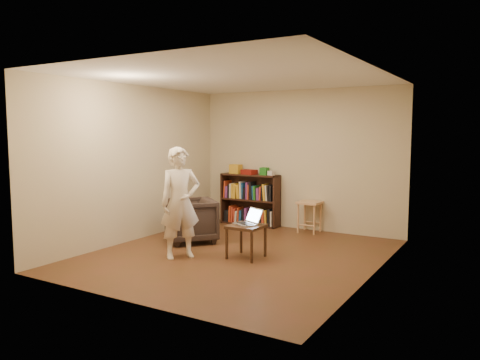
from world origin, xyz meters
The scene contains 15 objects.
floor centered at (0.00, 0.00, 0.00)m, with size 4.50×4.50×0.00m, color #493217.
ceiling centered at (0.00, 0.00, 2.60)m, with size 4.50×4.50×0.00m, color silver.
wall_back centered at (0.00, 2.25, 1.30)m, with size 4.00×4.00×0.00m, color #BFAB91.
wall_left centered at (-2.00, 0.00, 1.30)m, with size 4.50×4.50×0.00m, color #BFAB91.
wall_right centered at (2.00, 0.00, 1.30)m, with size 4.50×4.50×0.00m, color #BFAB91.
bookshelf centered at (-0.95, 2.09, 0.44)m, with size 1.20×0.30×1.00m.
box_yellow centered at (-1.28, 2.09, 1.09)m, with size 0.22×0.16×0.18m, color gold.
red_cloth centered at (-0.96, 2.06, 1.05)m, with size 0.28×0.20×0.09m, color maroon.
box_green centered at (-0.65, 2.10, 1.07)m, with size 0.14×0.14×0.14m, color #1F6B1C.
box_white centered at (-0.50, 2.10, 1.04)m, with size 0.10×0.10×0.08m, color beige.
stool centered at (0.32, 2.03, 0.46)m, with size 0.39×0.39×0.57m.
armchair centered at (-1.10, 0.33, 0.36)m, with size 0.77×0.79×0.72m, color #2F271F.
side_table centered at (0.20, -0.06, 0.40)m, with size 0.47×0.47×0.48m.
laptop centered at (0.20, 0.00, 0.54)m, with size 0.44×0.44×0.23m.
person centered at (-0.64, -0.53, 0.80)m, with size 0.59×0.39×1.61m, color beige.
Camera 1 is at (3.51, -5.83, 1.82)m, focal length 35.00 mm.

